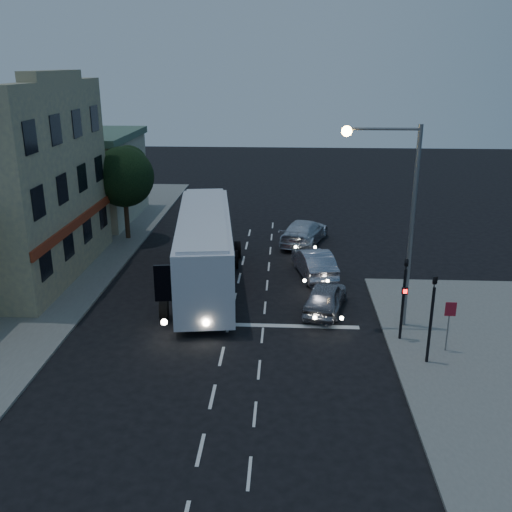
# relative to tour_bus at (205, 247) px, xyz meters

# --- Properties ---
(ground) EXTENTS (120.00, 120.00, 0.00)m
(ground) POSITION_rel_tour_bus_xyz_m (1.74, -6.93, -2.15)
(ground) COLOR black
(sidewalk_far) EXTENTS (12.00, 50.00, 0.12)m
(sidewalk_far) POSITION_rel_tour_bus_xyz_m (-11.26, 1.07, -2.09)
(sidewalk_far) COLOR slate
(sidewalk_far) RESTS_ON ground
(road_markings) EXTENTS (8.00, 30.55, 0.01)m
(road_markings) POSITION_rel_tour_bus_xyz_m (3.02, -3.62, -2.15)
(road_markings) COLOR silver
(road_markings) RESTS_ON ground
(tour_bus) EXTENTS (4.35, 13.24, 3.98)m
(tour_bus) POSITION_rel_tour_bus_xyz_m (0.00, 0.00, 0.00)
(tour_bus) COLOR white
(tour_bus) RESTS_ON ground
(car_suv) EXTENTS (2.65, 4.53, 1.45)m
(car_suv) POSITION_rel_tour_bus_xyz_m (6.27, -3.13, -1.43)
(car_suv) COLOR gray
(car_suv) RESTS_ON ground
(car_sedan_a) EXTENTS (2.58, 4.95, 1.55)m
(car_sedan_a) POSITION_rel_tour_bus_xyz_m (5.94, 1.69, -1.37)
(car_sedan_a) COLOR #9B9CAB
(car_sedan_a) RESTS_ON ground
(car_sedan_b) EXTENTS (3.75, 5.87, 1.58)m
(car_sedan_b) POSITION_rel_tour_bus_xyz_m (5.54, 7.83, -1.36)
(car_sedan_b) COLOR silver
(car_sedan_b) RESTS_ON ground
(traffic_signal_main) EXTENTS (0.25, 0.35, 4.10)m
(traffic_signal_main) POSITION_rel_tour_bus_xyz_m (9.34, -6.15, 0.27)
(traffic_signal_main) COLOR black
(traffic_signal_main) RESTS_ON sidewalk_near
(traffic_signal_side) EXTENTS (0.18, 0.15, 4.10)m
(traffic_signal_side) POSITION_rel_tour_bus_xyz_m (10.04, -8.13, 0.27)
(traffic_signal_side) COLOR black
(traffic_signal_side) RESTS_ON sidewalk_near
(regulatory_sign) EXTENTS (0.45, 0.12, 2.20)m
(regulatory_sign) POSITION_rel_tour_bus_xyz_m (11.04, -7.16, -0.56)
(regulatory_sign) COLOR slate
(regulatory_sign) RESTS_ON sidewalk_near
(streetlight) EXTENTS (3.32, 0.44, 9.00)m
(streetlight) POSITION_rel_tour_bus_xyz_m (9.08, -4.73, 3.58)
(streetlight) COLOR slate
(streetlight) RESTS_ON sidewalk_near
(low_building_north) EXTENTS (9.40, 9.40, 6.50)m
(low_building_north) POSITION_rel_tour_bus_xyz_m (-11.76, 13.07, 1.24)
(low_building_north) COLOR #C1B994
(low_building_north) RESTS_ON sidewalk_far
(street_tree) EXTENTS (4.00, 4.00, 6.20)m
(street_tree) POSITION_rel_tour_bus_xyz_m (-6.47, 8.10, 2.35)
(street_tree) COLOR black
(street_tree) RESTS_ON sidewalk_far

